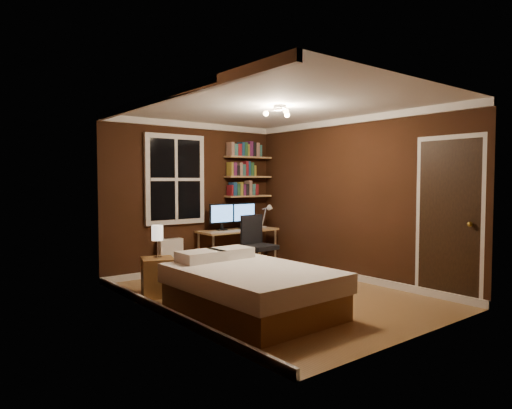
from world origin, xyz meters
TOP-DOWN VIEW (x-y plane):
  - floor at (0.00, 0.00)m, footprint 4.20×4.20m
  - wall_back at (0.00, 2.10)m, footprint 3.20×0.04m
  - wall_left at (-1.60, 0.00)m, footprint 0.04×4.20m
  - wall_right at (1.60, 0.00)m, footprint 0.04×4.20m
  - ceiling at (0.00, 0.00)m, footprint 3.20×4.20m
  - window at (-0.35, 2.06)m, footprint 1.06×0.06m
  - door at (1.59, -1.55)m, footprint 0.03×0.82m
  - door_knob at (1.55, -1.85)m, footprint 0.06×0.06m
  - ceiling_fixture at (0.00, -0.10)m, footprint 0.44×0.44m
  - bookshelf_lower at (1.08, 1.98)m, footprint 0.92×0.22m
  - books_row_lower at (1.08, 1.98)m, footprint 0.54×0.16m
  - bookshelf_middle at (1.08, 1.98)m, footprint 0.92×0.22m
  - books_row_middle at (1.08, 1.98)m, footprint 0.54×0.16m
  - bookshelf_upper at (1.08, 1.98)m, footprint 0.92×0.22m
  - books_row_upper at (1.08, 1.98)m, footprint 0.60×0.16m
  - bed at (-0.74, -0.43)m, footprint 1.43×1.96m
  - nightstand at (-1.23, 0.94)m, footprint 0.52×0.52m
  - bedside_lamp at (-1.23, 0.94)m, footprint 0.15×0.15m
  - radiator at (-0.49, 1.99)m, footprint 0.40×0.14m
  - desk at (0.73, 1.81)m, footprint 1.44×0.54m
  - monitor_left at (0.44, 1.88)m, footprint 0.49×0.12m
  - monitor_right at (0.91, 1.88)m, footprint 0.49×0.12m
  - desk_lamp at (1.30, 1.72)m, footprint 0.14×0.32m
  - office_chair at (0.53, 1.02)m, footprint 0.54×0.54m

SIDE VIEW (x-z plane):
  - floor at x=0.00m, z-range 0.00..0.00m
  - nightstand at x=-1.23m, z-range 0.00..0.51m
  - bed at x=-0.74m, z-range -0.05..0.61m
  - radiator at x=-0.49m, z-range 0.00..0.60m
  - office_chair at x=0.53m, z-range -0.12..0.87m
  - desk at x=0.73m, z-range 0.28..0.96m
  - bedside_lamp at x=-1.23m, z-range 0.51..0.94m
  - desk_lamp at x=1.30m, z-range 0.68..1.12m
  - monitor_left at x=0.44m, z-range 0.68..1.14m
  - monitor_right at x=0.91m, z-range 0.68..1.14m
  - door_knob at x=1.55m, z-range 0.97..1.03m
  - door at x=1.59m, z-range 0.00..2.05m
  - wall_back at x=0.00m, z-range 0.00..2.50m
  - wall_left at x=-1.60m, z-range 0.00..2.50m
  - wall_right at x=1.60m, z-range 0.00..2.50m
  - bookshelf_lower at x=1.08m, z-range 1.24..1.26m
  - books_row_lower at x=1.08m, z-range 1.26..1.49m
  - window at x=-0.35m, z-range 0.82..2.28m
  - bookshelf_middle at x=1.08m, z-range 1.59..1.61m
  - books_row_middle at x=1.08m, z-range 1.61..1.84m
  - bookshelf_upper at x=1.08m, z-range 1.94..1.96m
  - books_row_upper at x=1.08m, z-range 1.96..2.20m
  - ceiling_fixture at x=0.00m, z-range 2.31..2.49m
  - ceiling at x=0.00m, z-range 2.49..2.51m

